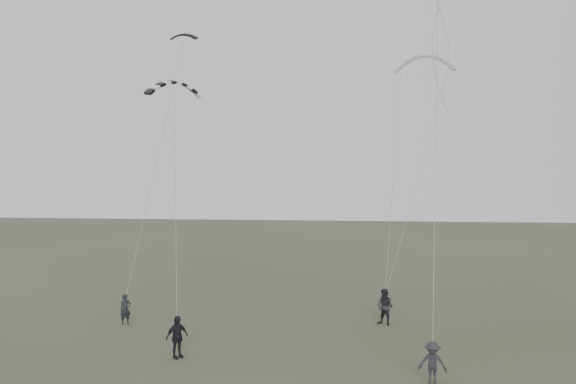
# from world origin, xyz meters

# --- Properties ---
(ground) EXTENTS (140.00, 140.00, 0.00)m
(ground) POSITION_xyz_m (0.00, 0.00, 0.00)
(ground) COLOR #37402B
(ground) RESTS_ON ground
(flyer_left) EXTENTS (0.69, 0.66, 1.58)m
(flyer_left) POSITION_xyz_m (-7.80, 5.22, 0.79)
(flyer_left) COLOR black
(flyer_left) RESTS_ON ground
(flyer_right) EXTENTS (1.16, 1.10, 1.89)m
(flyer_right) POSITION_xyz_m (5.75, 6.51, 0.95)
(flyer_right) COLOR #232328
(flyer_right) RESTS_ON ground
(flyer_center) EXTENTS (1.03, 1.09, 1.82)m
(flyer_center) POSITION_xyz_m (-3.50, 0.30, 0.91)
(flyer_center) COLOR black
(flyer_center) RESTS_ON ground
(flyer_far) EXTENTS (1.16, 0.80, 1.64)m
(flyer_far) POSITION_xyz_m (6.96, -1.68, 0.82)
(flyer_far) COLOR #26262A
(flyer_far) RESTS_ON ground
(kite_dark_small) EXTENTS (1.71, 0.70, 0.68)m
(kite_dark_small) POSITION_xyz_m (-6.60, 12.02, 16.70)
(kite_dark_small) COLOR black
(kite_dark_small) RESTS_ON flyer_left
(kite_pale_large) EXTENTS (4.04, 1.99, 1.79)m
(kite_pale_large) POSITION_xyz_m (8.72, 14.43, 15.53)
(kite_pale_large) COLOR #A4A7A9
(kite_pale_large) RESTS_ON flyer_right
(kite_striped) EXTENTS (3.02, 2.60, 1.32)m
(kite_striped) POSITION_xyz_m (-5.41, 6.28, 12.77)
(kite_striped) COLOR black
(kite_striped) RESTS_ON flyer_center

